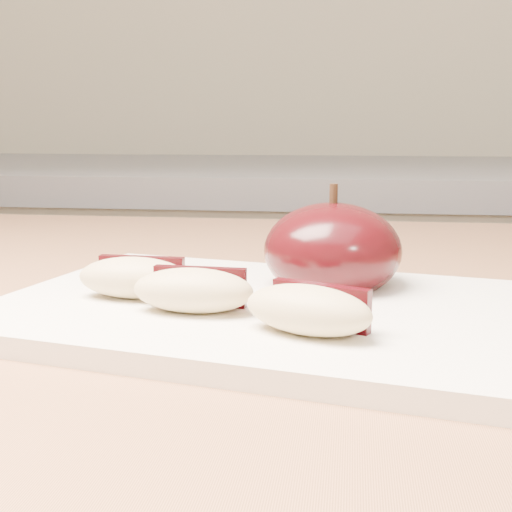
# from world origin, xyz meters

# --- Properties ---
(back_cabinet) EXTENTS (2.40, 0.62, 0.94)m
(back_cabinet) POSITION_xyz_m (0.00, 1.20, 0.47)
(back_cabinet) COLOR silver
(back_cabinet) RESTS_ON ground
(cutting_board) EXTENTS (0.31, 0.26, 0.01)m
(cutting_board) POSITION_xyz_m (-0.01, 0.41, 0.91)
(cutting_board) COLOR white
(cutting_board) RESTS_ON island_counter
(apple_half) EXTENTS (0.10, 0.10, 0.07)m
(apple_half) POSITION_xyz_m (0.03, 0.45, 0.93)
(apple_half) COLOR black
(apple_half) RESTS_ON cutting_board
(apple_wedge_a) EXTENTS (0.06, 0.03, 0.02)m
(apple_wedge_a) POSITION_xyz_m (-0.08, 0.41, 0.92)
(apple_wedge_a) COLOR #CCB481
(apple_wedge_a) RESTS_ON cutting_board
(apple_wedge_b) EXTENTS (0.06, 0.03, 0.02)m
(apple_wedge_b) POSITION_xyz_m (-0.04, 0.38, 0.92)
(apple_wedge_b) COLOR #CCB481
(apple_wedge_b) RESTS_ON cutting_board
(apple_wedge_c) EXTENTS (0.07, 0.05, 0.02)m
(apple_wedge_c) POSITION_xyz_m (0.02, 0.35, 0.92)
(apple_wedge_c) COLOR #CCB481
(apple_wedge_c) RESTS_ON cutting_board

